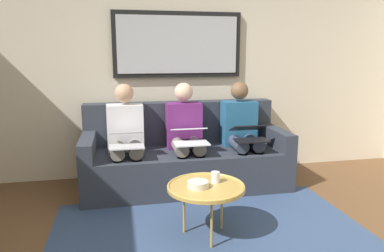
{
  "coord_description": "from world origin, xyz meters",
  "views": [
    {
      "loc": [
        0.7,
        1.7,
        1.46
      ],
      "look_at": [
        0.0,
        -1.7,
        0.75
      ],
      "focal_mm": 33.61,
      "sensor_mm": 36.0,
      "label": 1
    }
  ],
  "objects_px": {
    "couch": "(184,157)",
    "laptop_black": "(249,133)",
    "person_left": "(241,130)",
    "laptop_white": "(190,135)",
    "bowl": "(198,184)",
    "person_middle": "(186,132)",
    "coffee_table": "(206,187)",
    "framed_mirror": "(178,45)",
    "laptop_silver": "(126,139)",
    "cup": "(215,177)",
    "person_right": "(126,135)"
  },
  "relations": [
    {
      "from": "person_middle",
      "to": "person_right",
      "type": "height_order",
      "value": "same"
    },
    {
      "from": "bowl",
      "to": "person_middle",
      "type": "height_order",
      "value": "person_middle"
    },
    {
      "from": "person_right",
      "to": "laptop_silver",
      "type": "relative_size",
      "value": 3.28
    },
    {
      "from": "laptop_silver",
      "to": "couch",
      "type": "bearing_deg",
      "value": -153.95
    },
    {
      "from": "couch",
      "to": "bowl",
      "type": "height_order",
      "value": "couch"
    },
    {
      "from": "laptop_black",
      "to": "person_middle",
      "type": "bearing_deg",
      "value": -20.45
    },
    {
      "from": "couch",
      "to": "coffee_table",
      "type": "relative_size",
      "value": 3.56
    },
    {
      "from": "person_middle",
      "to": "laptop_white",
      "type": "bearing_deg",
      "value": 90.0
    },
    {
      "from": "couch",
      "to": "person_left",
      "type": "height_order",
      "value": "person_left"
    },
    {
      "from": "bowl",
      "to": "laptop_white",
      "type": "height_order",
      "value": "laptop_white"
    },
    {
      "from": "coffee_table",
      "to": "laptop_white",
      "type": "height_order",
      "value": "laptop_white"
    },
    {
      "from": "couch",
      "to": "laptop_black",
      "type": "height_order",
      "value": "couch"
    },
    {
      "from": "couch",
      "to": "bowl",
      "type": "distance_m",
      "value": 1.25
    },
    {
      "from": "laptop_black",
      "to": "laptop_white",
      "type": "height_order",
      "value": "same"
    },
    {
      "from": "framed_mirror",
      "to": "person_right",
      "type": "relative_size",
      "value": 1.31
    },
    {
      "from": "couch",
      "to": "laptop_black",
      "type": "relative_size",
      "value": 6.34
    },
    {
      "from": "couch",
      "to": "laptop_silver",
      "type": "distance_m",
      "value": 0.78
    },
    {
      "from": "coffee_table",
      "to": "laptop_white",
      "type": "xyz_separation_m",
      "value": [
        -0.05,
        -0.91,
        0.22
      ]
    },
    {
      "from": "couch",
      "to": "person_middle",
      "type": "xyz_separation_m",
      "value": [
        0.0,
        0.07,
        0.3
      ]
    },
    {
      "from": "cup",
      "to": "person_middle",
      "type": "xyz_separation_m",
      "value": [
        0.04,
        -1.09,
        0.13
      ]
    },
    {
      "from": "bowl",
      "to": "person_middle",
      "type": "relative_size",
      "value": 0.15
    },
    {
      "from": "bowl",
      "to": "person_middle",
      "type": "distance_m",
      "value": 1.18
    },
    {
      "from": "laptop_white",
      "to": "cup",
      "type": "bearing_deg",
      "value": 92.62
    },
    {
      "from": "person_left",
      "to": "laptop_black",
      "type": "height_order",
      "value": "person_left"
    },
    {
      "from": "laptop_white",
      "to": "laptop_silver",
      "type": "height_order",
      "value": "laptop_white"
    },
    {
      "from": "cup",
      "to": "laptop_black",
      "type": "xyz_separation_m",
      "value": [
        -0.6,
        -0.85,
        0.15
      ]
    },
    {
      "from": "cup",
      "to": "laptop_silver",
      "type": "relative_size",
      "value": 0.26
    },
    {
      "from": "person_right",
      "to": "laptop_black",
      "type": "bearing_deg",
      "value": 169.44
    },
    {
      "from": "person_left",
      "to": "person_middle",
      "type": "relative_size",
      "value": 1.0
    },
    {
      "from": "coffee_table",
      "to": "bowl",
      "type": "relative_size",
      "value": 3.7
    },
    {
      "from": "cup",
      "to": "person_middle",
      "type": "relative_size",
      "value": 0.08
    },
    {
      "from": "person_left",
      "to": "laptop_white",
      "type": "height_order",
      "value": "person_left"
    },
    {
      "from": "framed_mirror",
      "to": "person_right",
      "type": "bearing_deg",
      "value": 35.52
    },
    {
      "from": "couch",
      "to": "coffee_table",
      "type": "height_order",
      "value": "couch"
    },
    {
      "from": "framed_mirror",
      "to": "coffee_table",
      "type": "bearing_deg",
      "value": 88.12
    },
    {
      "from": "cup",
      "to": "bowl",
      "type": "xyz_separation_m",
      "value": [
        0.16,
        0.08,
        -0.02
      ]
    },
    {
      "from": "laptop_silver",
      "to": "laptop_black",
      "type": "bearing_deg",
      "value": -179.76
    },
    {
      "from": "person_right",
      "to": "person_middle",
      "type": "bearing_deg",
      "value": 180.0
    },
    {
      "from": "framed_mirror",
      "to": "laptop_black",
      "type": "bearing_deg",
      "value": 132.62
    },
    {
      "from": "coffee_table",
      "to": "laptop_white",
      "type": "distance_m",
      "value": 0.93
    },
    {
      "from": "bowl",
      "to": "laptop_silver",
      "type": "bearing_deg",
      "value": -60.73
    },
    {
      "from": "framed_mirror",
      "to": "laptop_silver",
      "type": "bearing_deg",
      "value": 47.6
    },
    {
      "from": "framed_mirror",
      "to": "laptop_white",
      "type": "relative_size",
      "value": 4.07
    },
    {
      "from": "person_right",
      "to": "person_left",
      "type": "bearing_deg",
      "value": 180.0
    },
    {
      "from": "framed_mirror",
      "to": "coffee_table",
      "type": "distance_m",
      "value": 1.97
    },
    {
      "from": "couch",
      "to": "cup",
      "type": "bearing_deg",
      "value": 91.92
    },
    {
      "from": "laptop_white",
      "to": "laptop_silver",
      "type": "relative_size",
      "value": 1.06
    },
    {
      "from": "person_right",
      "to": "laptop_silver",
      "type": "xyz_separation_m",
      "value": [
        0.0,
        0.24,
        0.02
      ]
    },
    {
      "from": "person_middle",
      "to": "person_right",
      "type": "distance_m",
      "value": 0.64
    },
    {
      "from": "person_middle",
      "to": "cup",
      "type": "bearing_deg",
      "value": 92.04
    }
  ]
}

